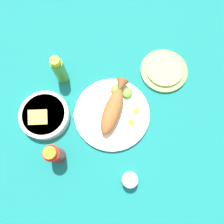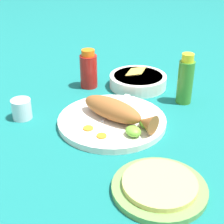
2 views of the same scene
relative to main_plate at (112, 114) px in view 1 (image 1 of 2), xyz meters
name	(u,v)px [view 1 (image 1 of 2)]	position (x,y,z in m)	size (l,w,h in m)	color
ground_plane	(112,115)	(0.00, 0.00, -0.01)	(4.00, 4.00, 0.00)	#146B66
main_plate	(112,114)	(0.00, 0.00, 0.00)	(0.31, 0.31, 0.02)	white
fried_fish	(113,108)	(-0.02, 0.00, 0.04)	(0.24, 0.11, 0.06)	#935628
fork_near	(93,116)	(0.05, -0.06, 0.01)	(0.10, 0.17, 0.00)	silver
fork_far	(94,105)	(0.01, -0.08, 0.01)	(0.15, 0.13, 0.00)	silver
carrot_slice_near	(131,122)	(-0.01, 0.09, 0.01)	(0.03, 0.03, 0.00)	orange
carrot_slice_mid	(136,111)	(-0.06, 0.08, 0.01)	(0.03, 0.03, 0.00)	orange
lime_wedge_main	(127,93)	(-0.11, 0.01, 0.02)	(0.05, 0.04, 0.02)	#6BB233
lime_wedge_side	(115,89)	(-0.09, -0.04, 0.02)	(0.04, 0.03, 0.02)	#6BB233
hot_sauce_bottle_red	(54,154)	(0.26, -0.09, 0.05)	(0.06, 0.06, 0.13)	#B21914
hot_sauce_bottle_green	(60,71)	(-0.03, -0.27, 0.07)	(0.05, 0.05, 0.16)	#3D8428
salt_cup	(129,180)	(0.18, 0.19, 0.02)	(0.06, 0.06, 0.06)	silver
guacamole_bowl	(45,115)	(0.15, -0.23, 0.01)	(0.20, 0.20, 0.06)	white
tortilla_plate	(164,71)	(-0.29, 0.09, 0.00)	(0.21, 0.21, 0.01)	#6B9E4C
tortilla_stack	(164,69)	(-0.29, 0.09, 0.01)	(0.16, 0.16, 0.01)	#E0C666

